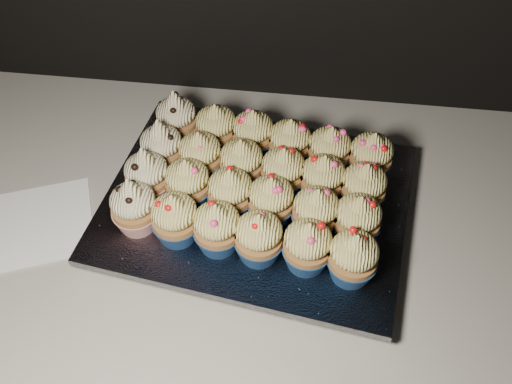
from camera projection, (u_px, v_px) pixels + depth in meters
The scene contains 29 objects.
cabinet at pixel (197, 357), 1.19m from camera, with size 2.40×0.60×0.86m, color black.
worktop at pixel (173, 228), 0.84m from camera, with size 2.44×0.64×0.04m, color beige.
napkin at pixel (42, 223), 0.82m from camera, with size 0.14×0.14×0.00m, color white.
baking_tray at pixel (256, 209), 0.83m from camera, with size 0.39×0.30×0.02m, color black.
foil_lining at pixel (256, 202), 0.81m from camera, with size 0.42×0.33×0.01m, color silver.
cupcake_0 at pixel (134, 206), 0.75m from camera, with size 0.06×0.06×0.10m.
cupcake_1 at pixel (175, 218), 0.74m from camera, with size 0.06×0.06×0.08m.
cupcake_2 at pixel (217, 228), 0.73m from camera, with size 0.06×0.06×0.08m.
cupcake_3 at pixel (259, 237), 0.72m from camera, with size 0.06×0.06×0.08m.
cupcake_4 at pixel (307, 246), 0.71m from camera, with size 0.06×0.06×0.08m.
cupcake_5 at pixel (353, 257), 0.70m from camera, with size 0.06×0.06×0.08m.
cupcake_6 at pixel (147, 175), 0.78m from camera, with size 0.06×0.06×0.10m.
cupcake_7 at pixel (188, 183), 0.78m from camera, with size 0.06×0.06×0.08m.
cupcake_8 at pixel (230, 193), 0.77m from camera, with size 0.06×0.06×0.08m.
cupcake_9 at pixel (271, 201), 0.76m from camera, with size 0.06×0.06×0.08m.
cupcake_10 at pixel (316, 212), 0.75m from camera, with size 0.06×0.06×0.08m.
cupcake_11 at pixel (357, 220), 0.74m from camera, with size 0.06×0.06×0.08m.
cupcake_12 at pixel (162, 147), 0.82m from camera, with size 0.06×0.06×0.10m.
cupcake_13 at pixel (200, 156), 0.81m from camera, with size 0.06×0.06×0.08m.
cupcake_14 at pixel (241, 163), 0.80m from camera, with size 0.06×0.06×0.08m.
cupcake_15 at pixel (283, 172), 0.79m from camera, with size 0.06×0.06×0.08m.
cupcake_16 at pixel (322, 179), 0.78m from camera, with size 0.06×0.06×0.08m.
cupcake_17 at pixel (363, 187), 0.77m from camera, with size 0.06×0.06×0.08m.
cupcake_18 at pixel (177, 119), 0.86m from camera, with size 0.06×0.06×0.10m.
cupcake_19 at pixel (216, 128), 0.85m from camera, with size 0.06×0.06×0.08m.
cupcake_20 at pixel (253, 134), 0.84m from camera, with size 0.06×0.06×0.08m.
cupcake_21 at pixel (290, 143), 0.83m from camera, with size 0.06×0.06×0.08m.
cupcake_22 at pixel (329, 151), 0.82m from camera, with size 0.06×0.06×0.08m.
cupcake_23 at pixel (371, 157), 0.81m from camera, with size 0.06×0.06×0.08m.
Camera 1 is at (0.18, 1.21, 1.56)m, focal length 40.00 mm.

